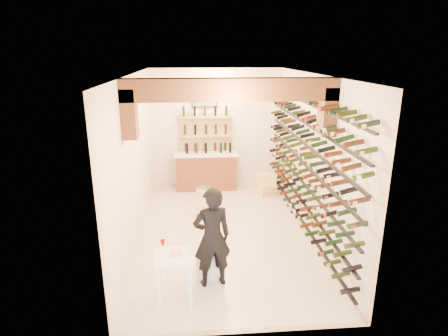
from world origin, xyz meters
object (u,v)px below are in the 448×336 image
object	(u,v)px
wine_rack	(301,159)
white_stool	(209,263)
chrome_barstool	(204,200)
tasting_table	(174,264)
crate_lower	(266,190)
back_counter	(206,170)
person	(212,237)

from	to	relation	value
wine_rack	white_stool	size ratio (longest dim) A/B	12.81
wine_rack	white_stool	xyz separation A→B (m)	(-1.94, -1.58, -1.33)
chrome_barstool	tasting_table	bearing A→B (deg)	-99.77
wine_rack	chrome_barstool	size ratio (longest dim) A/B	7.96
chrome_barstool	wine_rack	bearing A→B (deg)	-21.49
white_stool	crate_lower	world-z (taller)	white_stool
back_counter	tasting_table	size ratio (longest dim) A/B	1.78
tasting_table	person	world-z (taller)	person
person	chrome_barstool	world-z (taller)	person
back_counter	chrome_barstool	world-z (taller)	back_counter
tasting_table	back_counter	bearing A→B (deg)	77.75
wine_rack	back_counter	world-z (taller)	wine_rack
wine_rack	chrome_barstool	bearing A→B (deg)	158.51
wine_rack	person	size ratio (longest dim) A/B	3.45
tasting_table	person	xyz separation A→B (m)	(0.58, 0.42, 0.18)
wine_rack	tasting_table	size ratio (longest dim) A/B	5.98
wine_rack	tasting_table	world-z (taller)	wine_rack
wine_rack	white_stool	bearing A→B (deg)	-140.80
person	chrome_barstool	distance (m)	2.63
white_stool	person	xyz separation A→B (m)	(0.05, -0.24, 0.60)
white_stool	chrome_barstool	size ratio (longest dim) A/B	0.62
wine_rack	chrome_barstool	distance (m)	2.39
crate_lower	back_counter	bearing A→B (deg)	159.36
back_counter	white_stool	world-z (taller)	back_counter
wine_rack	person	world-z (taller)	wine_rack
person	white_stool	bearing A→B (deg)	-90.10
tasting_table	white_stool	distance (m)	0.95
back_counter	white_stool	xyz separation A→B (m)	(-0.11, -4.23, -0.31)
wine_rack	tasting_table	xyz separation A→B (m)	(-2.47, -2.24, -0.90)
wine_rack	back_counter	size ratio (longest dim) A/B	3.35
tasting_table	person	bearing A→B (deg)	30.91
tasting_table	white_stool	xyz separation A→B (m)	(0.53, 0.66, -0.42)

